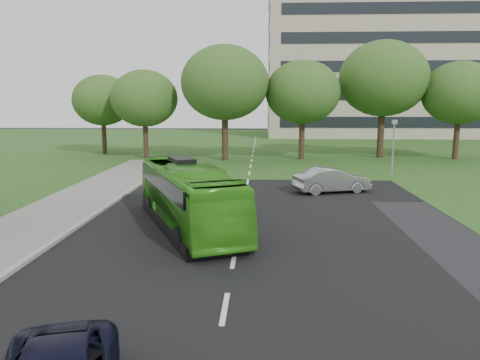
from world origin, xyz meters
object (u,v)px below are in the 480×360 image
Objects in this scene: tree_park_b at (225,83)px; tree_park_c at (303,92)px; tree_park_f at (102,100)px; bus at (188,196)px; tree_park_d at (383,79)px; camera_pole at (393,140)px; office_building at (391,58)px; tree_park_a at (144,99)px; tree_park_e at (460,93)px; sedan at (332,180)px.

tree_park_c is at bearing 8.56° from tree_park_b.
tree_park_f is 0.83× the size of bus.
tree_park_d is 2.71× the size of camera_pole.
office_building reaches higher than tree_park_d.
tree_park_f reaches higher than camera_pole.
tree_park_c is at bearing -167.97° from tree_park_d.
tree_park_a is 0.91× the size of tree_park_c.
tree_park_d is at bearing 12.03° from tree_park_c.
bus is (-21.67, -25.53, -4.87)m from tree_park_e.
tree_park_e is at bearing 25.98° from bus.
sedan is (20.89, -20.38, -4.85)m from tree_park_f.
camera_pole is at bearing 24.99° from bus.
office_building is at bearing 63.63° from tree_park_c.
tree_park_c is (-17.20, -34.69, -6.16)m from office_building.
tree_park_f is 1.98× the size of camera_pole.
tree_park_b is 2.55× the size of camera_pole.
office_building is 3.55× the size of tree_park_d.
bus is at bearing -112.03° from office_building.
tree_park_e is 22.94m from sedan.
tree_park_a reaches higher than tree_park_f.
office_building is 3.77× the size of tree_park_b.
tree_park_c is at bearing -0.41° from tree_park_a.
office_building is 39.21m from tree_park_c.
tree_park_b is 2.31× the size of sedan.
camera_pole is (-8.95, -11.06, -3.57)m from tree_park_e.
tree_park_b is at bearing -171.44° from tree_park_c.
tree_park_b reaches higher than bus.
tree_park_d is at bearing 3.90° from tree_park_a.
tree_park_c reaches higher than tree_park_a.
tree_park_f is (-13.16, 4.74, -1.58)m from tree_park_b.
office_building is 47.81m from tree_park_a.
sedan is (-14.21, -17.14, -5.51)m from tree_park_e.
tree_park_c reaches higher than tree_park_e.
office_building is 43.68m from tree_park_b.
sedan is at bearing -129.65° from tree_park_e.
office_building reaches higher than tree_park_f.
tree_park_e is at bearing 0.57° from tree_park_a.
tree_park_d is at bearing -40.11° from sedan.
tree_park_e is 33.84m from bus.
camera_pole reaches higher than bus.
tree_park_d is 1.13× the size of bus.
tree_park_e is 1.12× the size of tree_park_f.
tree_park_c is at bearing -10.11° from tree_park_f.
tree_park_a is at bearing -176.10° from tree_park_d.
bus is at bearing -137.02° from camera_pole.
tree_park_a is at bearing -179.43° from tree_park_e.
tree_park_f is 32.02m from bus.
tree_park_b is at bearing -169.63° from tree_park_d.
tree_park_a is 0.75× the size of tree_park_d.
office_building is at bearing -36.23° from sedan.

